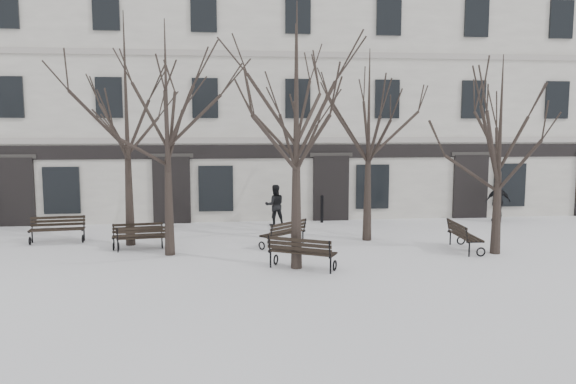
{
  "coord_description": "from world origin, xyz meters",
  "views": [
    {
      "loc": [
        -1.11,
        -16.6,
        4.2
      ],
      "look_at": [
        1.03,
        3.0,
        1.89
      ],
      "focal_mm": 35.0,
      "sensor_mm": 36.0,
      "label": 1
    }
  ],
  "objects": [
    {
      "name": "tree_1",
      "position": [
        -3.01,
        1.8,
        4.73
      ],
      "size": [
        5.29,
        5.29,
        7.56
      ],
      "color": "black",
      "rests_on": "ground"
    },
    {
      "name": "tree_6",
      "position": [
        4.03,
        3.45,
        4.35
      ],
      "size": [
        4.88,
        4.88,
        6.97
      ],
      "color": "black",
      "rests_on": "ground"
    },
    {
      "name": "bench_4",
      "position": [
        0.86,
        2.62,
        0.51
      ],
      "size": [
        1.79,
        1.71,
        0.93
      ],
      "rotation": [
        0.0,
        0.0,
        3.88
      ],
      "color": "black",
      "rests_on": "ground"
    },
    {
      "name": "building",
      "position": [
        0.0,
        12.96,
        5.52
      ],
      "size": [
        40.4,
        10.2,
        11.4
      ],
      "color": "silver",
      "rests_on": "ground"
    },
    {
      "name": "bench_2",
      "position": [
        1.04,
        -0.59,
        0.54
      ],
      "size": [
        2.06,
        1.56,
        1.0
      ],
      "rotation": [
        0.0,
        0.0,
        2.64
      ],
      "color": "black",
      "rests_on": "ground"
    },
    {
      "name": "tree_2",
      "position": [
        0.92,
        -0.38,
        4.83
      ],
      "size": [
        5.41,
        5.41,
        7.73
      ],
      "color": "black",
      "rests_on": "ground"
    },
    {
      "name": "bench_0",
      "position": [
        -4.2,
        2.94,
        0.47
      ],
      "size": [
        1.77,
        0.85,
        0.86
      ],
      "rotation": [
        0.0,
        0.0,
        0.14
      ],
      "color": "black",
      "rests_on": "ground"
    },
    {
      "name": "bench_5",
      "position": [
        6.84,
        1.37,
        0.53
      ],
      "size": [
        0.82,
        1.98,
        0.98
      ],
      "rotation": [
        0.0,
        0.0,
        1.51
      ],
      "color": "black",
      "rests_on": "ground"
    },
    {
      "name": "bench_1",
      "position": [
        -3.99,
        2.54,
        0.47
      ],
      "size": [
        1.76,
        0.83,
        0.86
      ],
      "rotation": [
        0.0,
        0.0,
        3.27
      ],
      "color": "black",
      "rests_on": "ground"
    },
    {
      "name": "bollard_b",
      "position": [
        3.01,
        7.39,
        0.65
      ],
      "size": [
        0.15,
        0.15,
        1.21
      ],
      "color": "black",
      "rests_on": "ground"
    },
    {
      "name": "tree_4",
      "position": [
        -4.55,
        3.51,
        5.08
      ],
      "size": [
        5.69,
        5.69,
        8.13
      ],
      "color": "black",
      "rests_on": "ground"
    },
    {
      "name": "pedestrian_c",
      "position": [
        10.75,
        6.71,
        0.0
      ],
      "size": [
        1.12,
        0.6,
        1.81
      ],
      "primitive_type": "imported",
      "rotation": [
        0.0,
        0.0,
        2.99
      ],
      "color": "black",
      "rests_on": "ground"
    },
    {
      "name": "bench_3",
      "position": [
        -7.26,
        4.25,
        0.52
      ],
      "size": [
        1.94,
        0.89,
        0.95
      ],
      "rotation": [
        0.0,
        0.0,
        0.11
      ],
      "color": "black",
      "rests_on": "ground"
    },
    {
      "name": "bollard_a",
      "position": [
        -3.47,
        7.0,
        0.54
      ],
      "size": [
        0.13,
        0.13,
        1.0
      ],
      "color": "black",
      "rests_on": "ground"
    },
    {
      "name": "tree_3",
      "position": [
        7.72,
        0.83,
        4.05
      ],
      "size": [
        4.54,
        4.54,
        6.49
      ],
      "color": "black",
      "rests_on": "ground"
    },
    {
      "name": "ground",
      "position": [
        0.0,
        0.0,
        0.0
      ],
      "size": [
        100.0,
        100.0,
        0.0
      ],
      "primitive_type": "plane",
      "color": "white",
      "rests_on": "ground"
    },
    {
      "name": "pedestrian_b",
      "position": [
        0.9,
        6.92,
        0.0
      ],
      "size": [
        0.91,
        0.74,
        1.75
      ],
      "primitive_type": "imported",
      "rotation": [
        0.0,
        0.0,
        3.24
      ],
      "color": "black",
      "rests_on": "ground"
    },
    {
      "name": "tree_5",
      "position": [
        1.37,
        3.6,
        4.88
      ],
      "size": [
        5.47,
        5.47,
        7.81
      ],
      "color": "black",
      "rests_on": "ground"
    }
  ]
}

